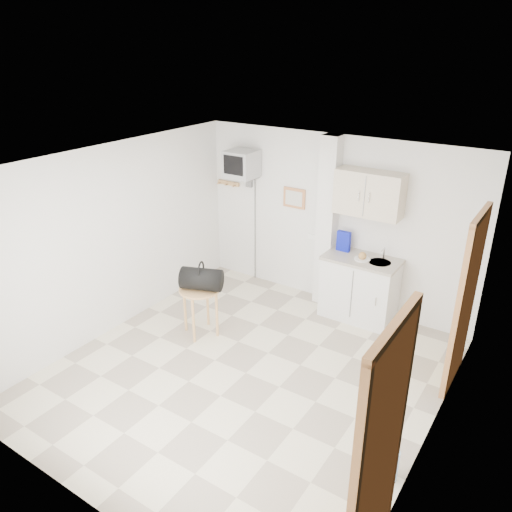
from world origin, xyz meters
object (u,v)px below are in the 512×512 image
Objects in this scene: round_table at (200,296)px; duffel_bag at (201,279)px; water_bottle at (392,465)px; crt_television at (242,165)px.

duffel_bag is (0.04, -0.01, 0.26)m from round_table.
round_table is at bearing 162.20° from water_bottle.
duffel_bag is 3.16m from water_bottle.
round_table reaches higher than water_bottle.
water_bottle is (2.94, -0.95, -0.67)m from duffel_bag.
duffel_bag is at bearing -7.09° from round_table.
water_bottle is at bearing -36.92° from crt_television.
water_bottle is at bearing -17.80° from round_table.
crt_television is 2.16m from round_table.
crt_television reaches higher than water_bottle.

